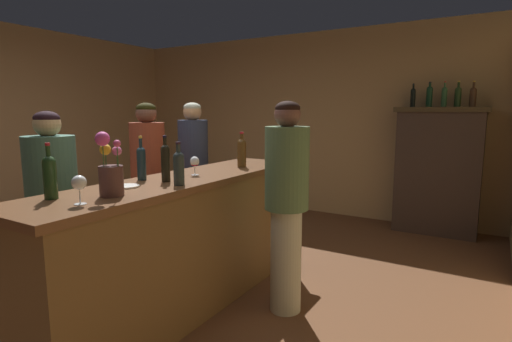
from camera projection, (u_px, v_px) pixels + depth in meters
The scene contains 22 objects.
floor at pixel (132, 285), 3.53m from camera, with size 8.58×8.58×0.00m, color brown.
wall_back at pixel (296, 123), 6.18m from camera, with size 5.95×0.12×2.67m, color tan.
bar_counter at pixel (185, 243), 3.05m from camera, with size 0.61×2.61×1.03m.
display_cabinet at pixel (438, 168), 4.94m from camera, with size 1.05×0.43×1.58m.
wine_bottle_malbec at pixel (242, 151), 3.51m from camera, with size 0.08×0.08×0.31m.
wine_bottle_chardonnay at pixel (165, 161), 2.78m from camera, with size 0.06×0.06×0.33m.
wine_bottle_riesling at pixel (50, 175), 2.23m from camera, with size 0.07×0.07×0.32m.
wine_bottle_syrah at pixel (179, 166), 2.65m from camera, with size 0.07×0.07×0.29m.
wine_bottle_pinot at pixel (141, 161), 2.85m from camera, with size 0.06×0.06×0.32m.
wine_glass_front at pixel (79, 183), 2.10m from camera, with size 0.08×0.08×0.16m.
wine_glass_mid at pixel (195, 162), 3.07m from camera, with size 0.07×0.07×0.15m.
flower_arrangement at pixel (110, 172), 2.31m from camera, with size 0.15×0.17×0.38m.
cheese_plate at pixel (127, 186), 2.59m from camera, with size 0.16×0.16×0.01m, color white.
display_bottle_left at pixel (413, 97), 4.98m from camera, with size 0.06×0.06×0.29m.
display_bottle_midleft at pixel (429, 95), 4.88m from camera, with size 0.07×0.07×0.30m.
display_bottle_center at pixel (444, 96), 4.80m from camera, with size 0.07×0.07×0.31m.
display_bottle_midright at pixel (458, 96), 4.72m from camera, with size 0.08×0.08×0.31m.
display_bottle_right at pixel (473, 96), 4.64m from camera, with size 0.08×0.08×0.30m.
patron_near_entrance at pixel (53, 207), 2.88m from camera, with size 0.35×0.35×1.53m.
patron_in_navy at pixel (194, 171), 4.20m from camera, with size 0.31×0.31×1.61m.
patron_by_cabinet at pixel (149, 179), 3.74m from camera, with size 0.32×0.32×1.60m.
bartender at pixel (287, 198), 2.96m from camera, with size 0.33×0.33×1.60m.
Camera 1 is at (2.66, -2.30, 1.52)m, focal length 27.91 mm.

